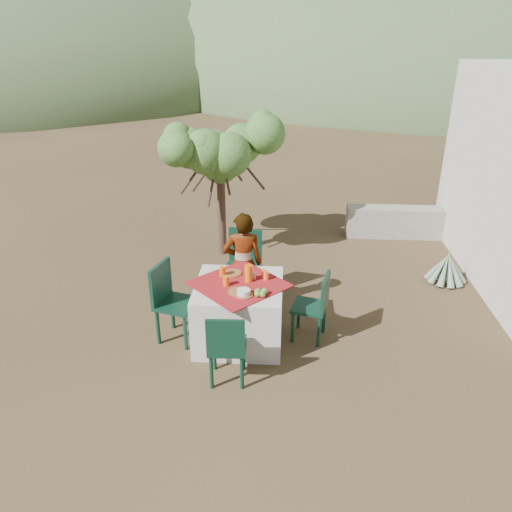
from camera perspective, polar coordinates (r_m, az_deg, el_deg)
The scene contains 24 objects.
ground at distance 6.37m, azimuth -7.92°, elevation -8.80°, with size 160.00×160.00×0.00m, color #3C281B.
table at distance 6.02m, azimuth -1.94°, elevation -6.38°, with size 1.30×1.30×0.76m.
chair_far at distance 6.83m, azimuth -1.52°, elevation -0.73°, with size 0.55×0.55×1.00m.
chair_near at distance 5.27m, azimuth -3.37°, elevation -10.22°, with size 0.41×0.41×0.86m.
chair_left at distance 6.05m, azimuth -9.71°, elevation -4.80°, with size 0.56×0.56×0.98m.
chair_right at distance 6.02m, azimuth 6.83°, elevation -5.46°, with size 0.48×0.48×0.86m.
person at distance 6.45m, azimuth -1.48°, elevation -0.90°, with size 0.51×0.34×1.40m, color #8C6651.
shrub_tree at distance 7.99m, azimuth -3.61°, elevation 11.18°, with size 1.75×1.71×2.05m.
agave at distance 7.95m, azimuth 20.96°, elevation -1.35°, with size 0.60×0.60×0.64m.
stone_wall at distance 9.47m, azimuth 18.16°, elevation 3.65°, with size 2.60×0.35×0.55m, color gray.
hill_near_left at distance 40.23m, azimuth -26.11°, elevation 17.48°, with size 40.00×40.00×16.00m, color #385630.
hill_near_right at distance 42.71m, azimuth 19.42°, elevation 18.83°, with size 48.00×48.00×20.00m, color #385630.
hill_far_center at distance 57.52m, azimuth -1.59°, elevation 21.33°, with size 60.00×60.00×24.00m, color slate.
plate_far at distance 6.07m, azimuth -2.73°, elevation -1.96°, with size 0.23×0.23×0.01m, color brown.
plate_near at distance 5.65m, azimuth -2.13°, elevation -4.10°, with size 0.22×0.22×0.01m, color brown.
glass_far at distance 5.99m, azimuth -3.84°, elevation -1.77°, with size 0.07×0.07×0.12m, color orange.
glass_near at distance 5.78m, azimuth -3.44°, elevation -2.86°, with size 0.07×0.07×0.12m, color orange.
juice_pitcher at distance 5.84m, azimuth -0.84°, elevation -1.98°, with size 0.09×0.09×0.21m, color orange.
bowl_plate at distance 5.59m, azimuth -1.40°, elevation -4.43°, with size 0.21×0.21×0.01m, color brown.
white_bowl at distance 5.57m, azimuth -1.41°, elevation -4.13°, with size 0.15×0.15×0.06m, color silver.
jar_left at distance 5.91m, azimuth 1.18°, elevation -2.24°, with size 0.06×0.06×0.10m, color orange.
jar_right at distance 5.97m, azimuth 0.88°, elevation -1.98°, with size 0.06×0.06×0.10m, color orange.
napkin_holder at distance 5.92m, azimuth -0.36°, elevation -2.25°, with size 0.07×0.04×0.08m, color silver.
fruit_cluster at distance 5.56m, azimuth 0.53°, elevation -4.21°, with size 0.15×0.14×0.07m.
Camera 1 is at (1.20, -5.18, 3.50)m, focal length 35.00 mm.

